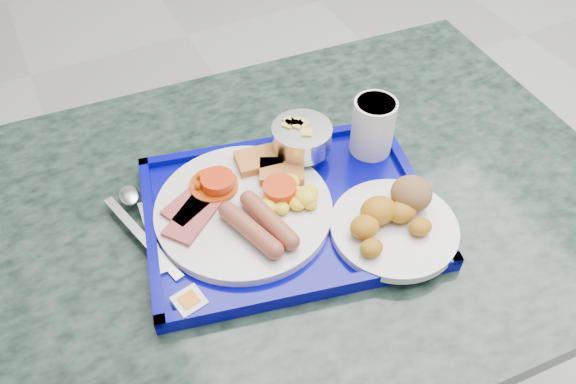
# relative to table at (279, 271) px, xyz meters

# --- Properties ---
(floor) EXTENTS (6.00, 6.00, 0.00)m
(floor) POSITION_rel_table_xyz_m (1.01, 0.30, -0.51)
(floor) COLOR gray
(floor) RESTS_ON ground
(table) EXTENTS (1.15, 0.81, 0.69)m
(table) POSITION_rel_table_xyz_m (0.00, 0.00, 0.00)
(table) COLOR slate
(table) RESTS_ON floor
(tray) EXTENTS (0.48, 0.40, 0.03)m
(tray) POSITION_rel_table_xyz_m (0.01, -0.03, 0.19)
(tray) COLOR #030289
(tray) RESTS_ON table
(main_plate) EXTENTS (0.26, 0.26, 0.04)m
(main_plate) POSITION_rel_table_xyz_m (-0.05, -0.00, 0.20)
(main_plate) COLOR silver
(main_plate) RESTS_ON tray
(bread_plate) EXTENTS (0.19, 0.19, 0.06)m
(bread_plate) POSITION_rel_table_xyz_m (0.13, -0.12, 0.21)
(bread_plate) COLOR silver
(bread_plate) RESTS_ON tray
(fruit_bowl) EXTENTS (0.10, 0.10, 0.07)m
(fruit_bowl) POSITION_rel_table_xyz_m (0.08, 0.07, 0.23)
(fruit_bowl) COLOR #B9B9BB
(fruit_bowl) RESTS_ON tray
(juice_cup) EXTENTS (0.07, 0.07, 0.10)m
(juice_cup) POSITION_rel_table_xyz_m (0.19, 0.03, 0.24)
(juice_cup) COLOR white
(juice_cup) RESTS_ON tray
(spoon) EXTENTS (0.03, 0.18, 0.01)m
(spoon) POSITION_rel_table_xyz_m (-0.20, 0.08, 0.20)
(spoon) COLOR #B9B9BB
(spoon) RESTS_ON tray
(knife) EXTENTS (0.06, 0.19, 0.00)m
(knife) POSITION_rel_table_xyz_m (-0.21, 0.02, 0.19)
(knife) COLOR #B9B9BB
(knife) RESTS_ON tray
(jam_packet) EXTENTS (0.04, 0.04, 0.01)m
(jam_packet) POSITION_rel_table_xyz_m (-0.18, -0.12, 0.20)
(jam_packet) COLOR white
(jam_packet) RESTS_ON tray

